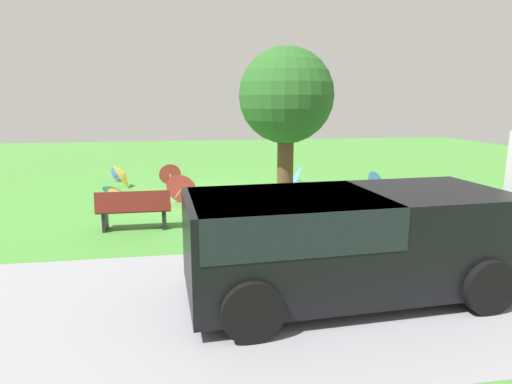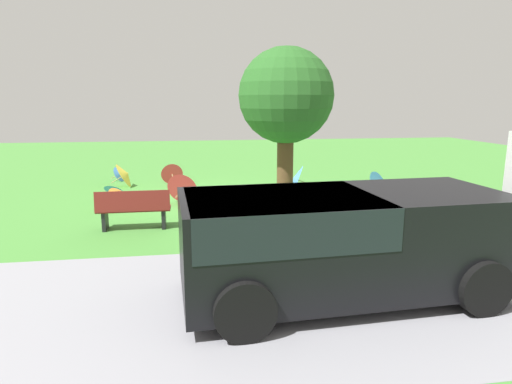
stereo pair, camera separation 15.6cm
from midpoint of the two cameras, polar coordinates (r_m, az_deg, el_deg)
The scene contains 14 objects.
ground at distance 12.77m, azimuth -5.12°, elevation -0.96°, with size 40.00×40.00×0.00m, color #478C38.
road_strip at distance 6.36m, azimuth -1.17°, elevation -14.28°, with size 40.00×4.34×0.01m, color gray.
van_dark at distance 6.35m, azimuth 10.64°, elevation -5.73°, with size 4.69×2.33×1.53m.
park_bench at distance 9.99m, azimuth -15.30°, elevation -2.18°, with size 1.60×0.49×0.90m.
shade_tree at distance 10.27m, azimuth 4.39°, elevation 12.18°, with size 2.20×2.20×4.04m.
parasol_red_0 at distance 12.37m, azimuth -9.13°, elevation 0.64°, with size 0.97×0.92×0.90m.
parasol_red_1 at distance 15.29m, azimuth -10.69°, elevation 2.43°, with size 0.78×0.68×0.76m.
parasol_blue_0 at distance 10.55m, azimuth 16.03°, elevation -2.63°, with size 0.70×0.72×0.52m.
parasol_orange_0 at distance 11.90m, azimuth -16.82°, elevation -0.69°, with size 0.83×0.91×0.65m.
parasol_yellow_1 at distance 15.12m, azimuth -16.42°, elevation 2.23°, with size 0.79×0.89×0.85m.
parasol_blue_1 at distance 13.07m, azimuth -17.74°, elevation 0.37°, with size 0.71×0.67×0.57m.
parasol_blue_2 at distance 13.39m, azimuth 16.36°, elevation 1.06°, with size 0.79×0.90×0.85m.
parasol_blue_3 at distance 16.29m, azimuth -17.14°, elevation 2.30°, with size 0.60×0.65×0.55m.
parasol_blue_4 at distance 13.35m, azimuth 5.55°, elevation 1.67°, with size 0.91×1.04×0.96m.
Camera 2 is at (0.65, 12.45, 2.79)m, focal length 30.53 mm.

